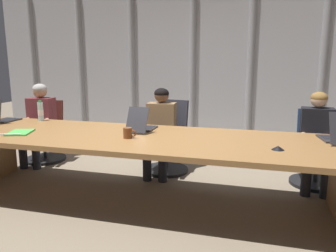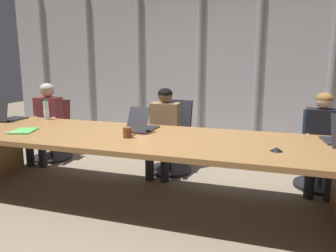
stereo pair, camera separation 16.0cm
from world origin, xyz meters
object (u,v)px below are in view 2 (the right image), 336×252
office_chair_left_end (53,137)px  office_chair_center (321,159)px  laptop_left_mid (144,125)px  conference_mic_left_side (276,149)px  person_left_end (46,118)px  spiral_notepad (24,131)px  water_bottle_primary (46,111)px  person_left_mid (163,127)px  coffee_mug_near (128,133)px  office_chair_left_mid (171,145)px  person_center (322,137)px  laptop_left_end (9,116)px

office_chair_left_end → office_chair_center: office_chair_center is taller
laptop_left_mid → conference_mic_left_side: 1.48m
laptop_left_mid → person_left_end: (-1.83, 0.66, -0.12)m
person_left_end → spiral_notepad: 1.30m
water_bottle_primary → spiral_notepad: water_bottle_primary is taller
office_chair_left_end → person_left_mid: bearing=75.3°
person_left_mid → coffee_mug_near: 1.06m
laptop_left_mid → spiral_notepad: 1.31m
office_chair_left_mid → person_center: 1.86m
office_chair_left_end → water_bottle_primary: bearing=23.4°
office_chair_left_mid → spiral_notepad: size_ratio=2.67×
office_chair_left_mid → person_left_mid: 0.34m
laptop_left_mid → person_left_end: size_ratio=0.39×
coffee_mug_near → conference_mic_left_side: coffee_mug_near is taller
office_chair_center → water_bottle_primary: bearing=-82.1°
office_chair_center → coffee_mug_near: 2.34m
laptop_left_mid → office_chair_left_end: (-1.85, 0.81, -0.45)m
office_chair_left_mid → person_left_end: 1.93m
office_chair_left_end → conference_mic_left_side: bearing=58.8°
coffee_mug_near → spiral_notepad: bearing=-175.7°
person_left_mid → water_bottle_primary: (-1.47, -0.43, 0.20)m
coffee_mug_near → person_center: bearing=28.7°
coffee_mug_near → water_bottle_primary: bearing=157.1°
laptop_left_end → office_chair_center: (3.84, 0.79, -0.45)m
person_left_mid → office_chair_left_end: bearing=-97.8°
office_chair_left_end → spiral_notepad: (0.64, -1.29, 0.40)m
laptop_left_end → office_chair_left_end: size_ratio=0.44×
laptop_left_mid → person_left_mid: 0.67m
person_left_end → laptop_left_mid: bearing=64.7°
conference_mic_left_side → office_chair_left_mid: bearing=136.4°
office_chair_center → person_left_end: size_ratio=0.77×
office_chair_left_end → office_chair_left_mid: (1.92, 0.01, 0.02)m
office_chair_center → water_bottle_primary: 3.50m
office_chair_left_end → person_center: bearing=77.6°
person_center → conference_mic_left_side: (-0.49, -1.11, 0.11)m
office_chair_left_mid → laptop_left_end: bearing=-58.5°
person_left_mid → spiral_notepad: 1.67m
conference_mic_left_side → laptop_left_end: bearing=171.7°
water_bottle_primary → conference_mic_left_side: size_ratio=2.37×
office_chair_left_mid → office_chair_center: bearing=99.3°
coffee_mug_near → office_chair_center: bearing=31.6°
water_bottle_primary → coffee_mug_near: bearing=-22.9°
office_chair_center → conference_mic_left_side: bearing=-24.8°
office_chair_center → conference_mic_left_side: office_chair_center is taller
office_chair_left_mid → conference_mic_left_side: (1.34, -1.27, 0.39)m
conference_mic_left_side → person_left_end: bearing=161.0°
office_chair_left_end → coffee_mug_near: bearing=46.8°
office_chair_left_end → person_left_end: size_ratio=0.77×
laptop_left_end → conference_mic_left_side: (3.30, -0.48, -0.04)m
spiral_notepad → office_chair_center: bearing=3.6°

